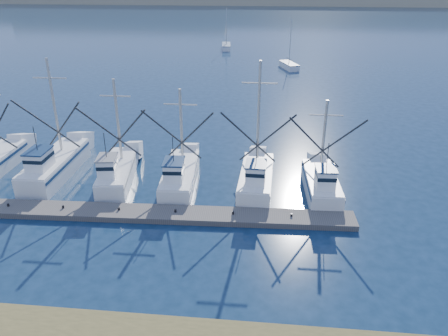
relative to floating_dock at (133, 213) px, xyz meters
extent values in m
plane|color=#0C2138|center=(8.92, -5.97, -0.20)|extent=(500.00, 500.00, 0.00)
cube|color=#56514D|center=(0.00, 0.00, 0.00)|extent=(30.77, 3.05, 0.41)
cube|color=white|center=(-8.21, 5.66, 0.60)|extent=(2.58, 8.68, 1.61)
cube|color=white|center=(-8.21, 3.44, 2.16)|extent=(1.48, 2.12, 1.50)
cylinder|color=#B7B2A8|center=(-8.21, 7.14, 5.31)|extent=(0.22, 0.22, 7.81)
cube|color=white|center=(-2.72, 5.05, 0.50)|extent=(3.31, 7.69, 1.42)
cube|color=white|center=(-2.72, 3.14, 1.96)|extent=(1.54, 1.99, 1.50)
cylinder|color=#B7B2A8|center=(-2.72, 6.32, 4.56)|extent=(0.22, 0.22, 6.70)
cube|color=white|center=(2.33, 5.24, 0.43)|extent=(2.89, 7.97, 1.28)
cube|color=white|center=(2.33, 3.23, 1.82)|extent=(1.50, 2.00, 1.50)
cylinder|color=#B7B2A8|center=(2.33, 6.57, 4.14)|extent=(0.22, 0.22, 6.13)
cube|color=white|center=(8.41, 4.99, 0.50)|extent=(2.64, 7.41, 1.42)
cube|color=white|center=(8.41, 3.11, 1.96)|extent=(1.45, 1.83, 1.50)
cylinder|color=#B7B2A8|center=(8.41, 6.25, 5.38)|extent=(0.22, 0.22, 8.33)
cube|color=white|center=(13.37, 4.63, 0.47)|extent=(2.58, 6.71, 1.36)
cube|color=white|center=(13.37, 2.94, 1.90)|extent=(1.40, 1.67, 1.50)
cylinder|color=#B7B2A8|center=(13.37, 5.76, 4.01)|extent=(0.22, 0.22, 5.72)
cube|color=white|center=(12.44, 49.50, 0.25)|extent=(3.39, 5.49, 0.90)
cylinder|color=#B7B2A8|center=(12.44, 49.80, 4.30)|extent=(0.12, 0.12, 7.20)
cube|color=white|center=(0.01, 67.59, 0.25)|extent=(2.24, 6.36, 0.90)
cylinder|color=#B7B2A8|center=(0.01, 67.89, 4.30)|extent=(0.12, 0.12, 7.20)
camera|label=1|loc=(8.99, -25.58, 15.75)|focal=35.00mm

